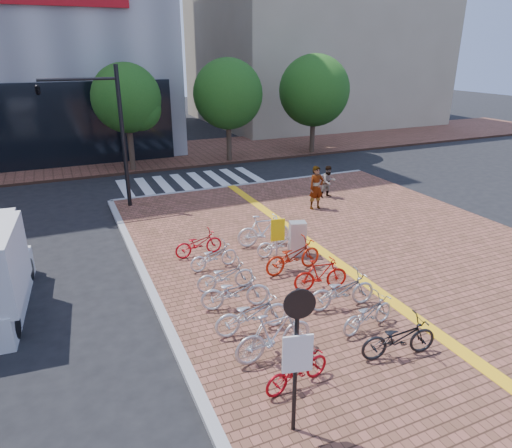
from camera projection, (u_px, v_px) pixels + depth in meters
name	position (u px, v px, depth m)	size (l,w,h in m)	color
ground	(319.00, 311.00, 12.49)	(120.00, 120.00, 0.00)	black
kerb_north	(249.00, 185.00, 23.84)	(14.00, 0.25, 0.15)	gray
far_sidewalk	(155.00, 156.00, 30.40)	(70.00, 8.00, 0.15)	brown
building_beige	(311.00, 24.00, 43.38)	(20.00, 18.00, 18.00)	gray
crosswalk	(192.00, 182.00, 24.63)	(7.50, 4.00, 0.01)	silver
street_trees	(244.00, 95.00, 27.83)	(16.20, 4.60, 6.35)	#38281E
bike_0	(297.00, 369.00, 9.36)	(0.55, 1.59, 0.83)	#A30B15
bike_1	(274.00, 335.00, 10.21)	(0.55, 1.95, 1.17)	silver
bike_2	(252.00, 314.00, 11.18)	(0.67, 1.92, 1.01)	silver
bike_3	(235.00, 291.00, 12.23)	(0.65, 1.86, 0.98)	silver
bike_4	(225.00, 276.00, 13.16)	(0.59, 1.70, 0.89)	#BABABF
bike_5	(214.00, 256.00, 14.47)	(0.56, 1.61, 0.85)	silver
bike_6	(199.00, 243.00, 15.39)	(0.58, 1.66, 0.87)	red
bike_7	(399.00, 338.00, 10.29)	(0.64, 1.82, 0.96)	black
bike_8	(368.00, 314.00, 11.30)	(0.58, 1.67, 0.88)	#A3A3A7
bike_9	(342.00, 291.00, 12.24)	(0.67, 1.93, 1.02)	#A7A7AC
bike_10	(321.00, 274.00, 13.15)	(0.46, 1.63, 0.98)	red
bike_11	(293.00, 256.00, 14.25)	(0.69, 1.99, 1.04)	#B2220C
bike_12	(280.00, 243.00, 15.38)	(0.58, 1.68, 0.88)	silver
bike_13	(264.00, 230.00, 16.11)	(0.54, 1.93, 1.16)	silver
pedestrian_a	(316.00, 188.00, 19.79)	(0.69, 0.45, 1.89)	gray
pedestrian_b	(328.00, 182.00, 21.41)	(0.73, 0.57, 1.50)	#4A515E
utility_box	(297.00, 239.00, 15.38)	(0.54, 0.39, 1.18)	silver
yellow_sign	(277.00, 234.00, 14.25)	(0.45, 0.14, 1.66)	#B7B7BC
notice_sign	(297.00, 345.00, 7.73)	(0.54, 0.19, 2.96)	black
traffic_light_pole	(85.00, 113.00, 18.51)	(3.23, 1.24, 6.01)	black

